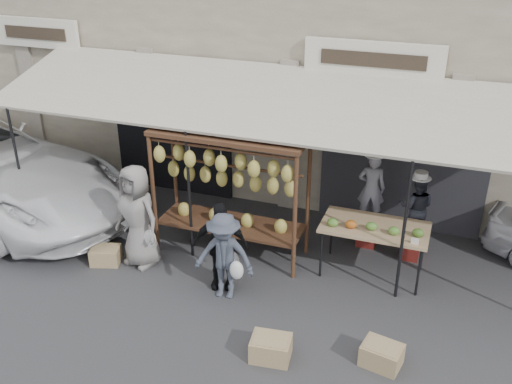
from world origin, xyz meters
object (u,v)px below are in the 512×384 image
at_px(crate_far, 106,255).
at_px(crate_near_a, 271,348).
at_px(customer_mid, 220,245).
at_px(customer_right, 224,256).
at_px(vendor_left, 371,188).
at_px(vendor_right, 417,208).
at_px(produce_table, 375,229).
at_px(crate_near_b, 382,355).
at_px(banana_rack, 229,171).
at_px(customer_left, 138,216).

bearing_deg(crate_far, crate_near_a, -20.15).
bearing_deg(crate_near_a, crate_far, 159.85).
relative_size(customer_mid, customer_right, 1.04).
distance_m(vendor_left, customer_mid, 2.87).
height_order(crate_near_a, crate_far, crate_near_a).
relative_size(vendor_right, customer_mid, 0.77).
height_order(produce_table, crate_far, produce_table).
xyz_separation_m(produce_table, crate_near_b, (0.50, -2.06, -0.71)).
xyz_separation_m(vendor_left, crate_far, (-4.08, -2.13, -0.97)).
xyz_separation_m(vendor_right, customer_right, (-2.60, -2.09, -0.27)).
relative_size(banana_rack, vendor_right, 2.25).
xyz_separation_m(customer_left, customer_mid, (1.53, -0.15, -0.15)).
distance_m(banana_rack, crate_near_a, 3.07).
xyz_separation_m(vendor_right, customer_left, (-4.30, -1.71, -0.09)).
relative_size(produce_table, vendor_right, 1.47).
bearing_deg(produce_table, vendor_right, 52.40).
height_order(vendor_left, crate_far, vendor_left).
bearing_deg(banana_rack, vendor_right, 16.89).
bearing_deg(customer_right, crate_far, 169.89).
bearing_deg(crate_near_a, customer_left, 152.56).
height_order(customer_mid, crate_far, customer_mid).
distance_m(customer_mid, crate_near_b, 2.91).
bearing_deg(crate_far, vendor_left, 27.61).
xyz_separation_m(produce_table, customer_left, (-3.73, -0.98, 0.03)).
relative_size(vendor_left, customer_mid, 0.87).
distance_m(vendor_right, crate_near_b, 2.92).
height_order(produce_table, customer_left, customer_left).
bearing_deg(customer_left, banana_rack, 46.66).
bearing_deg(crate_far, crate_near_b, -10.21).
xyz_separation_m(customer_mid, crate_near_b, (2.70, -0.94, -0.59)).
relative_size(vendor_left, vendor_right, 1.13).
bearing_deg(vendor_left, vendor_right, 157.42).
bearing_deg(produce_table, crate_far, -164.49).
relative_size(banana_rack, customer_right, 1.81).
bearing_deg(customer_right, crate_near_b, -21.56).
relative_size(crate_near_b, crate_far, 1.07).
distance_m(vendor_right, customer_left, 4.63).
bearing_deg(crate_far, vendor_right, 21.61).
relative_size(crate_near_a, crate_far, 1.10).
bearing_deg(customer_mid, customer_right, -70.59).
height_order(vendor_right, customer_left, customer_left).
bearing_deg(customer_right, vendor_left, 45.78).
relative_size(banana_rack, vendor_left, 2.00).
height_order(customer_right, crate_near_b, customer_right).
xyz_separation_m(customer_right, crate_near_a, (1.12, -1.08, -0.56)).
bearing_deg(customer_mid, crate_near_a, -61.45).
relative_size(customer_right, crate_near_b, 2.81).
bearing_deg(banana_rack, customer_right, -71.61).
xyz_separation_m(vendor_left, vendor_right, (0.80, -0.20, -0.13)).
bearing_deg(crate_near_a, customer_right, 135.93).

